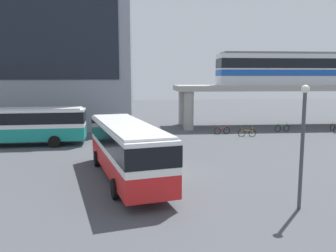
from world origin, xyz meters
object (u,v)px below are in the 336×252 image
(bicycle_orange, at_px, (247,133))
(bicycle_red, at_px, (222,131))
(bus_secondary, at_px, (18,123))
(station_building, at_px, (32,40))
(bus_main, at_px, (126,145))
(bicycle_brown, at_px, (336,127))
(train, at_px, (306,68))
(bicycle_green, at_px, (282,128))

(bicycle_orange, bearing_deg, bicycle_red, 141.93)
(bus_secondary, distance_m, bicycle_red, 19.33)
(station_building, relative_size, bus_main, 2.14)
(bus_main, xyz_separation_m, bicycle_orange, (11.40, 13.50, -1.63))
(bicycle_orange, bearing_deg, bicycle_brown, 16.64)
(station_building, distance_m, bus_main, 29.12)
(bicycle_brown, bearing_deg, train, 117.57)
(bus_main, xyz_separation_m, bus_secondary, (-9.42, 10.62, 0.00))
(station_building, distance_m, train, 33.27)
(station_building, height_order, bicycle_red, station_building)
(bus_main, bearing_deg, train, 44.89)
(station_building, relative_size, train, 1.14)
(bicycle_orange, bearing_deg, bus_main, -130.18)
(bus_secondary, relative_size, bicycle_orange, 6.27)
(station_building, bearing_deg, bicycle_brown, -13.41)
(bus_main, bearing_deg, bus_secondary, 131.58)
(bicycle_orange, xyz_separation_m, bicycle_green, (4.79, 2.82, 0.00))
(bicycle_red, xyz_separation_m, bicycle_green, (6.89, 1.17, 0.00))
(bus_secondary, bearing_deg, bicycle_brown, 11.01)
(train, height_order, bicycle_green, train)
(train, height_order, bicycle_orange, train)
(bicycle_brown, relative_size, bicycle_green, 0.97)
(bicycle_orange, relative_size, bicycle_green, 1.00)
(bus_main, relative_size, bus_secondary, 1.01)
(bicycle_orange, bearing_deg, station_building, 153.68)
(bicycle_orange, height_order, bicycle_red, same)
(bus_main, distance_m, bicycle_green, 23.05)
(train, bearing_deg, bicycle_brown, -62.43)
(train, distance_m, bicycle_orange, 13.34)
(bus_main, bearing_deg, bicycle_green, 45.23)
(bicycle_green, bearing_deg, bus_secondary, -167.45)
(train, height_order, bicycle_brown, train)
(bicycle_orange, relative_size, bicycle_red, 1.01)
(bus_secondary, xyz_separation_m, bicycle_orange, (20.82, 2.88, -1.63))
(train, distance_m, bus_secondary, 32.06)
(bicycle_brown, distance_m, bicycle_orange, 11.70)
(train, bearing_deg, bicycle_green, -136.40)
(bicycle_green, bearing_deg, train, 43.60)
(bus_main, xyz_separation_m, bicycle_green, (16.19, 16.32, -1.63))
(bicycle_red, bearing_deg, bicycle_orange, -38.07)
(bicycle_orange, distance_m, bicycle_green, 5.56)
(train, xyz_separation_m, bicycle_green, (-4.47, -4.26, -6.49))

